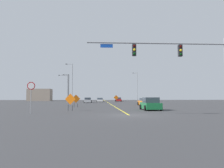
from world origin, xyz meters
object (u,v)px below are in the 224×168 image
(car_white_near, at_px, (100,100))
(construction_sign_right_shoulder, at_px, (76,99))
(street_lamp_near_right, at_px, (137,86))
(car_orange_passing, at_px, (145,102))
(car_red_approaching, at_px, (118,100))
(car_silver_mid, at_px, (88,100))
(street_lamp_mid_left, at_px, (67,87))
(construction_sign_left_shoulder, at_px, (116,98))
(street_lamp_mid_right, at_px, (68,87))
(traffic_signal_assembly, at_px, (180,57))
(construction_sign_right_lane, at_px, (70,100))
(street_lamp_near_left, at_px, (72,82))
(stop_sign, at_px, (31,91))
(car_green_far, at_px, (150,104))

(car_white_near, bearing_deg, construction_sign_right_shoulder, -96.21)
(car_white_near, bearing_deg, street_lamp_near_right, 0.31)
(construction_sign_right_shoulder, relative_size, car_orange_passing, 0.42)
(car_red_approaching, relative_size, car_silver_mid, 1.04)
(street_lamp_mid_left, xyz_separation_m, car_silver_mid, (5.38, 2.19, -3.44))
(street_lamp_near_right, xyz_separation_m, construction_sign_left_shoulder, (-7.41, -9.26, -3.77))
(street_lamp_mid_right, relative_size, car_silver_mid, 1.78)
(car_white_near, bearing_deg, street_lamp_mid_left, -123.92)
(car_white_near, bearing_deg, street_lamp_mid_right, -119.51)
(construction_sign_left_shoulder, bearing_deg, car_orange_passing, -81.03)
(traffic_signal_assembly, relative_size, car_white_near, 2.84)
(construction_sign_right_shoulder, distance_m, construction_sign_right_lane, 8.89)
(street_lamp_near_right, bearing_deg, construction_sign_left_shoulder, -128.66)
(traffic_signal_assembly, distance_m, street_lamp_near_left, 38.87)
(construction_sign_right_shoulder, xyz_separation_m, car_orange_passing, (11.92, 5.81, -0.58))
(construction_sign_left_shoulder, bearing_deg, car_red_approaching, 82.35)
(stop_sign, height_order, car_silver_mid, stop_sign)
(street_lamp_mid_right, xyz_separation_m, car_orange_passing, (16.01, -17.02, -3.38))
(construction_sign_right_shoulder, bearing_deg, car_green_far, -39.76)
(construction_sign_left_shoulder, bearing_deg, car_silver_mid, -168.32)
(street_lamp_near_left, distance_m, street_lamp_mid_left, 4.10)
(car_red_approaching, bearing_deg, car_silver_mid, -121.16)
(construction_sign_right_lane, bearing_deg, construction_sign_right_shoulder, 91.24)
(construction_sign_left_shoulder, relative_size, car_red_approaching, 0.48)
(construction_sign_left_shoulder, relative_size, car_silver_mid, 0.50)
(traffic_signal_assembly, xyz_separation_m, car_silver_mid, (-10.08, 42.09, -4.55))
(street_lamp_mid_right, height_order, construction_sign_right_shoulder, street_lamp_mid_right)
(street_lamp_near_right, distance_m, car_orange_passing, 32.02)
(construction_sign_right_lane, bearing_deg, street_lamp_mid_left, 98.39)
(car_orange_passing, xyz_separation_m, car_green_far, (-2.15, -13.93, 0.08))
(car_red_approaching, xyz_separation_m, car_green_far, (-0.58, -50.51, 0.09))
(car_white_near, xyz_separation_m, car_green_far, (5.72, -45.33, 0.12))
(street_lamp_near_left, xyz_separation_m, construction_sign_right_shoulder, (2.97, -20.68, -4.05))
(construction_sign_right_lane, bearing_deg, street_lamp_near_right, 71.30)
(street_lamp_near_right, height_order, car_green_far, street_lamp_near_right)
(car_orange_passing, bearing_deg, car_silver_mid, 118.59)
(construction_sign_right_shoulder, bearing_deg, construction_sign_left_shoulder, 73.29)
(street_lamp_near_left, distance_m, car_white_near, 18.56)
(traffic_signal_assembly, bearing_deg, street_lamp_near_left, 110.71)
(street_lamp_mid_left, distance_m, car_green_far, 35.59)
(traffic_signal_assembly, xyz_separation_m, construction_sign_right_shoulder, (-10.77, 15.68, -4.00))
(car_silver_mid, bearing_deg, construction_sign_right_lane, -90.80)
(street_lamp_near_left, bearing_deg, car_orange_passing, -44.97)
(street_lamp_mid_left, distance_m, car_orange_passing, 25.04)
(car_red_approaching, bearing_deg, car_white_near, -140.59)
(street_lamp_mid_left, bearing_deg, street_lamp_near_left, -64.11)
(traffic_signal_assembly, distance_m, car_orange_passing, 22.00)
(construction_sign_right_lane, height_order, car_green_far, construction_sign_right_lane)
(street_lamp_near_left, bearing_deg, car_red_approaching, 58.47)
(street_lamp_mid_right, relative_size, construction_sign_right_lane, 3.67)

